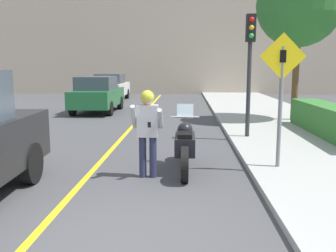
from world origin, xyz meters
name	(u,v)px	position (x,y,z in m)	size (l,w,h in m)	color
ground_plane	(76,245)	(0.00, 0.00, 0.00)	(80.00, 80.00, 0.00)	#424244
road_center_line	(117,144)	(-0.60, 6.00, 0.00)	(0.12, 36.00, 0.01)	yellow
building_backdrop	(169,30)	(0.00, 26.00, 4.96)	(28.00, 1.20, 9.92)	#B2A38E
motorcycle	(185,146)	(1.31, 3.38, 0.52)	(0.62, 2.27, 1.32)	black
person_biker	(148,125)	(0.59, 2.85, 1.04)	(0.59, 0.47, 1.70)	#282D4C
crossing_sign	(281,88)	(3.20, 3.32, 1.72)	(0.91, 0.08, 2.66)	slate
traffic_light	(250,52)	(3.12, 6.65, 2.54)	(0.26, 0.30, 3.45)	#2D2D30
hedge_row	(331,121)	(5.60, 6.91, 0.56)	(0.90, 5.27, 0.87)	#33702D
street_tree	(299,5)	(5.47, 10.31, 4.39)	(3.14, 3.14, 5.85)	brown
parked_car_green	(97,94)	(-2.83, 13.23, 0.86)	(1.88, 4.20, 1.68)	black
parked_car_white	(111,87)	(-3.48, 19.61, 0.86)	(1.88, 4.20, 1.68)	black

